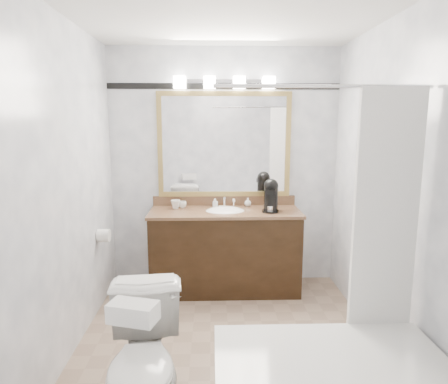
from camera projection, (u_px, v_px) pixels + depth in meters
The scene contains 15 objects.
room at pixel (230, 188), 2.98m from camera, with size 2.42×2.62×2.52m.
vanity at pixel (225, 249), 4.13m from camera, with size 1.53×0.58×0.97m.
mirror at pixel (224, 145), 4.20m from camera, with size 1.40×0.04×1.10m.
vanity_light_bar at pixel (224, 82), 4.04m from camera, with size 1.02×0.14×0.12m.
accent_stripe at pixel (224, 86), 4.11m from camera, with size 2.40×0.01×0.06m, color black.
bathtub at pixel (332, 381), 2.29m from camera, with size 1.30×0.75×1.96m.
tp_roll at pixel (104, 235), 3.70m from camera, with size 0.12×0.12×0.11m, color white.
toilet at pixel (144, 366), 2.24m from camera, with size 0.44×0.77×0.78m, color white.
tissue_box at pixel (133, 312), 1.94m from camera, with size 0.23×0.13×0.10m, color white.
coffee_maker at pixel (271, 195), 4.01m from camera, with size 0.17×0.21×0.33m.
cup_left at pixel (182, 205), 4.17m from camera, with size 0.09×0.09×0.07m, color white.
cup_right at pixel (176, 204), 4.14m from camera, with size 0.10×0.10×0.09m, color white.
soap_bottle_a at pixel (215, 203), 4.19m from camera, with size 0.04×0.04×0.10m, color white.
soap_bottle_b at pixel (248, 202), 4.25m from camera, with size 0.07×0.07×0.09m, color white.
soap_bar at pixel (222, 207), 4.17m from camera, with size 0.07×0.04×0.02m, color beige.
Camera 1 is at (-0.13, -2.94, 1.75)m, focal length 32.00 mm.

